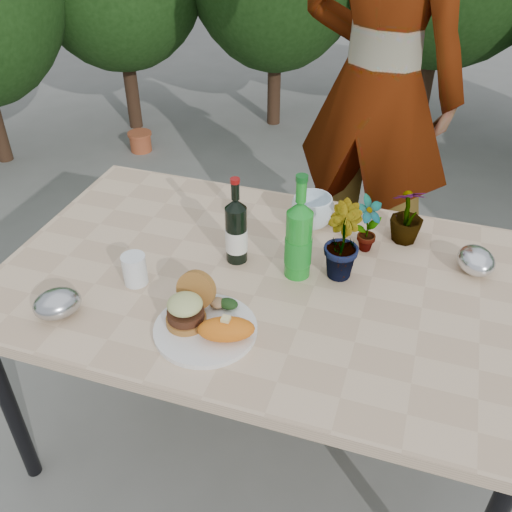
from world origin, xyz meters
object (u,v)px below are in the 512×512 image
(patio_table, at_px, (264,290))
(dinner_plate, at_px, (206,329))
(wine_bottle, at_px, (236,231))
(person, at_px, (378,89))

(patio_table, height_order, dinner_plate, dinner_plate)
(wine_bottle, relative_size, person, 0.15)
(wine_bottle, bearing_deg, person, 82.21)
(dinner_plate, relative_size, person, 0.14)
(person, bearing_deg, dinner_plate, 94.87)
(patio_table, distance_m, wine_bottle, 0.20)
(patio_table, relative_size, wine_bottle, 5.58)
(dinner_plate, distance_m, person, 1.38)
(dinner_plate, height_order, wine_bottle, wine_bottle)
(patio_table, xyz_separation_m, wine_bottle, (-0.11, 0.05, 0.16))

